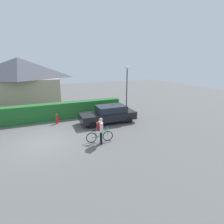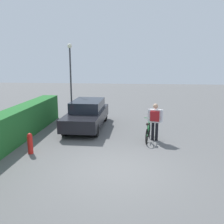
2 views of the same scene
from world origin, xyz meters
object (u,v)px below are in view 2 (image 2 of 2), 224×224
(parked_car_near, at_px, (87,114))
(fire_hydrant, at_px, (30,143))
(person_rider, at_px, (155,118))
(bicycle, at_px, (148,132))
(street_lamp, at_px, (70,71))

(parked_car_near, relative_size, fire_hydrant, 5.60)
(parked_car_near, distance_m, person_rider, 3.92)
(bicycle, bearing_deg, fire_hydrant, 114.89)
(fire_hydrant, bearing_deg, street_lamp, 0.45)
(person_rider, xyz_separation_m, street_lamp, (4.29, 4.87, 1.86))
(bicycle, distance_m, fire_hydrant, 5.00)
(parked_car_near, bearing_deg, person_rider, -119.22)
(person_rider, bearing_deg, parked_car_near, 60.78)
(person_rider, xyz_separation_m, fire_hydrant, (-2.06, 4.82, -0.59))
(bicycle, distance_m, person_rider, 0.70)
(bicycle, bearing_deg, street_lamp, 47.22)
(street_lamp, relative_size, fire_hydrant, 5.53)
(street_lamp, bearing_deg, bicycle, -132.78)
(parked_car_near, relative_size, street_lamp, 1.01)
(person_rider, distance_m, fire_hydrant, 5.28)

